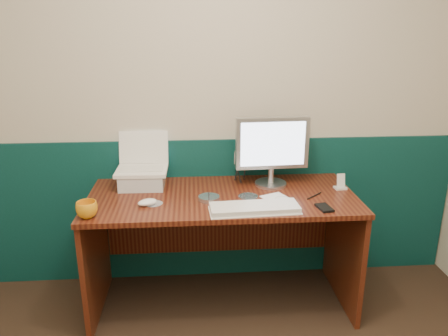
{
  "coord_description": "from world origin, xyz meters",
  "views": [
    {
      "loc": [
        -0.06,
        -1.05,
        1.72
      ],
      "look_at": [
        0.11,
        1.23,
        0.97
      ],
      "focal_mm": 35.0,
      "sensor_mm": 36.0,
      "label": 1
    }
  ],
  "objects": [
    {
      "name": "desk",
      "position": [
        0.11,
        1.38,
        0.38
      ],
      "size": [
        1.6,
        0.7,
        0.75
      ],
      "primitive_type": "cube",
      "color": "#38110A",
      "rests_on": "ground"
    },
    {
      "name": "cd_loose_b",
      "position": [
        0.26,
        1.35,
        0.75
      ],
      "size": [
        0.12,
        0.12,
        0.0
      ],
      "primitive_type": "cylinder",
      "color": "silver",
      "rests_on": "desk"
    },
    {
      "name": "back_wall",
      "position": [
        0.0,
        1.75,
        1.25
      ],
      "size": [
        3.5,
        0.04,
        2.5
      ],
      "primitive_type": "cube",
      "color": "#BFB6A1",
      "rests_on": "ground"
    },
    {
      "name": "laptop_riser",
      "position": [
        -0.38,
        1.56,
        0.8
      ],
      "size": [
        0.28,
        0.24,
        0.09
      ],
      "primitive_type": "cube",
      "rotation": [
        0.0,
        0.0,
        -0.02
      ],
      "color": "silver",
      "rests_on": "desk"
    },
    {
      "name": "camcorder",
      "position": [
        0.24,
        1.62,
        0.86
      ],
      "size": [
        0.12,
        0.15,
        0.22
      ],
      "primitive_type": null,
      "rotation": [
        0.0,
        0.0,
        -0.16
      ],
      "color": "#B3B3B8",
      "rests_on": "desk"
    },
    {
      "name": "pen",
      "position": [
        0.65,
        1.32,
        0.75
      ],
      "size": [
        0.11,
        0.1,
        0.01
      ],
      "primitive_type": "cylinder",
      "rotation": [
        0.0,
        1.57,
        0.73
      ],
      "color": "black",
      "rests_on": "desk"
    },
    {
      "name": "mouse_right",
      "position": [
        0.45,
        1.25,
        0.77
      ],
      "size": [
        0.1,
        0.07,
        0.03
      ],
      "primitive_type": "ellipsoid",
      "rotation": [
        0.0,
        0.0,
        -0.18
      ],
      "color": "silver",
      "rests_on": "desk"
    },
    {
      "name": "mug",
      "position": [
        -0.62,
        1.12,
        0.79
      ],
      "size": [
        0.14,
        0.14,
        0.09
      ],
      "primitive_type": "imported",
      "rotation": [
        0.0,
        0.0,
        -0.31
      ],
      "color": "orange",
      "rests_on": "desk"
    },
    {
      "name": "cd_loose_a",
      "position": [
        -0.29,
        1.28,
        0.75
      ],
      "size": [
        0.11,
        0.11,
        0.0
      ],
      "primitive_type": "cylinder",
      "color": "silver",
      "rests_on": "desk"
    },
    {
      "name": "wainscot",
      "position": [
        0.0,
        1.74,
        0.5
      ],
      "size": [
        3.48,
        0.02,
        1.0
      ],
      "primitive_type": "cube",
      "color": "#062D2D",
      "rests_on": "ground"
    },
    {
      "name": "pda",
      "position": [
        0.66,
        1.13,
        0.76
      ],
      "size": [
        0.09,
        0.12,
        0.01
      ],
      "primitive_type": "cube",
      "rotation": [
        0.0,
        0.0,
        0.17
      ],
      "color": "black",
      "rests_on": "desk"
    },
    {
      "name": "monitor",
      "position": [
        0.43,
        1.53,
        0.98
      ],
      "size": [
        0.46,
        0.15,
        0.45
      ],
      "primitive_type": null,
      "rotation": [
        0.0,
        0.0,
        0.05
      ],
      "color": "#B7B7BC",
      "rests_on": "desk"
    },
    {
      "name": "laptop",
      "position": [
        -0.38,
        1.56,
        0.97
      ],
      "size": [
        0.32,
        0.25,
        0.26
      ],
      "primitive_type": null,
      "rotation": [
        0.0,
        0.0,
        -0.02
      ],
      "color": "white",
      "rests_on": "laptop_riser"
    },
    {
      "name": "mouse_left",
      "position": [
        -0.32,
        1.26,
        0.77
      ],
      "size": [
        0.13,
        0.11,
        0.04
      ],
      "primitive_type": "ellipsoid",
      "rotation": [
        0.0,
        0.0,
        0.42
      ],
      "color": "white",
      "rests_on": "desk"
    },
    {
      "name": "cd_spindle",
      "position": [
        0.03,
        1.31,
        0.76
      ],
      "size": [
        0.12,
        0.12,
        0.03
      ],
      "primitive_type": "cylinder",
      "color": "#B3BAC4",
      "rests_on": "desk"
    },
    {
      "name": "papers",
      "position": [
        0.41,
        1.33,
        0.75
      ],
      "size": [
        0.17,
        0.14,
        0.0
      ],
      "primitive_type": "cube",
      "rotation": [
        0.0,
        0.0,
        0.43
      ],
      "color": "silver",
      "rests_on": "desk"
    },
    {
      "name": "music_player",
      "position": [
        0.85,
        1.43,
        0.81
      ],
      "size": [
        0.05,
        0.03,
        0.09
      ],
      "primitive_type": "cube",
      "rotation": [
        -0.17,
        0.0,
        0.11
      ],
      "color": "silver",
      "rests_on": "dock"
    },
    {
      "name": "dock",
      "position": [
        0.85,
        1.43,
        0.76
      ],
      "size": [
        0.08,
        0.06,
        0.01
      ],
      "primitive_type": "cube",
      "rotation": [
        0.0,
        0.0,
        0.11
      ],
      "color": "silver",
      "rests_on": "desk"
    },
    {
      "name": "keyboard",
      "position": [
        0.27,
        1.13,
        0.76
      ],
      "size": [
        0.49,
        0.19,
        0.03
      ],
      "primitive_type": "cube",
      "rotation": [
        0.0,
        0.0,
        0.05
      ],
      "color": "white",
      "rests_on": "desk"
    }
  ]
}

